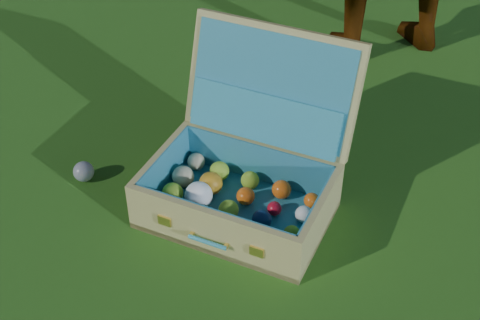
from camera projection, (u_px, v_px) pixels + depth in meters
The scene contains 3 objects.
ground at pixel (282, 206), 2.00m from camera, with size 60.00×60.00×0.00m, color #215114.
stray_ball at pixel (84, 172), 2.07m from camera, with size 0.06×0.06×0.06m, color teal.
suitcase at pixel (246, 164), 1.94m from camera, with size 0.64×0.62×0.48m.
Camera 1 is at (0.05, -1.48, 1.36)m, focal length 50.00 mm.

